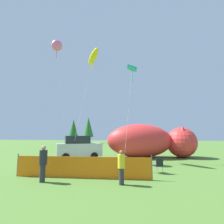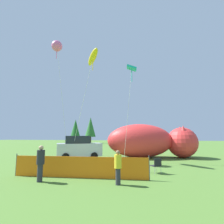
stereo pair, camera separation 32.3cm
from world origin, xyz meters
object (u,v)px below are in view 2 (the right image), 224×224
Objects in this scene: folding_chair at (156,164)px; kite_teal_diamond at (132,70)px; inflatable_cat at (150,142)px; parked_car at (79,147)px; spectator_in_red_shirt at (118,166)px; spectator_in_black_shirt at (40,162)px; kite_pink_octopus at (57,46)px; kite_yellow_hero at (93,58)px.

kite_teal_diamond is (-1.68, 4.33, 7.79)m from folding_chair.
inflatable_cat is 1.09× the size of kite_teal_diamond.
spectator_in_red_shirt is at bearing -85.80° from parked_car.
folding_chair is 3.45m from spectator_in_red_shirt.
spectator_in_black_shirt is (1.11, -8.32, -0.12)m from parked_car.
spectator_in_red_shirt is 0.18× the size of kite_teal_diamond.
kite_teal_diamond is (-1.62, -3.16, 6.73)m from inflatable_cat.
folding_chair is 6.65m from spectator_in_black_shirt.
inflatable_cat reaches higher than spectator_in_black_shirt.
kite_teal_diamond is 7.77m from kite_pink_octopus.
folding_chair is 14.27m from kite_pink_octopus.
spectator_in_black_shirt is (-5.87, -10.46, -0.61)m from inflatable_cat.
parked_car is 4.93× the size of folding_chair.
kite_teal_diamond is at bearing 4.78° from kite_pink_octopus.
kite_pink_octopus is (-8.89, -3.76, 9.42)m from inflatable_cat.
inflatable_cat is 10.50m from spectator_in_red_shirt.
parked_car is at bearing 169.29° from kite_teal_diamond.
spectator_in_black_shirt reaches higher than spectator_in_red_shirt.
folding_chair is at bearing 54.94° from spectator_in_red_shirt.
folding_chair is at bearing -36.84° from kite_yellow_hero.
parked_car is 9.60m from spectator_in_red_shirt.
kite_yellow_hero reaches higher than spectator_in_red_shirt.
kite_yellow_hero is (1.70, -1.34, 8.58)m from parked_car.
inflatable_cat is at bearing -10.54° from parked_car.
inflatable_cat is at bearing 22.96° from kite_pink_octopus.
kite_yellow_hero reaches higher than parked_car.
inflatable_cat is 5.30× the size of spectator_in_black_shirt.
kite_yellow_hero is at bearing 19.54° from folding_chair.
kite_pink_octopus is at bearing -175.57° from kite_yellow_hero.
kite_pink_octopus is at bearing -166.58° from inflatable_cat.
kite_teal_diamond is at bearing 5.12° from kite_yellow_hero.
parked_car is 8.84m from kite_yellow_hero.
kite_pink_octopus reaches higher than folding_chair.
folding_chair is at bearing -99.06° from inflatable_cat.
kite_pink_octopus is 1.11× the size of kite_yellow_hero.
parked_car is 0.49× the size of inflatable_cat.
kite_pink_octopus reaches higher than kite_teal_diamond.
inflatable_cat is at bearing -33.14° from folding_chair.
spectator_in_black_shirt reaches higher than folding_chair.
parked_car reaches higher than spectator_in_red_shirt.
kite_yellow_hero is (0.59, 6.98, 8.69)m from spectator_in_black_shirt.
spectator_in_black_shirt is 0.21× the size of kite_teal_diamond.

